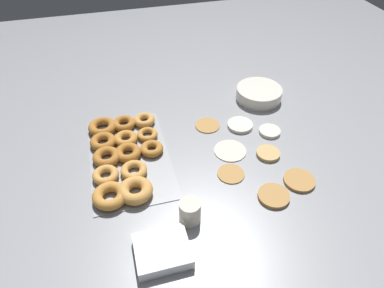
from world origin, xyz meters
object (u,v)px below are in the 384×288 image
(pancake_2, at_px, (270,131))
(pancake_3, at_px, (299,180))
(pancake_0, at_px, (230,150))
(pancake_6, at_px, (268,153))
(pancake_1, at_px, (274,196))
(batter_bowl, at_px, (259,94))
(container_stack, at_px, (162,251))
(paper_cup, at_px, (190,212))
(donut_tray, at_px, (123,155))
(pancake_5, at_px, (240,125))
(pancake_4, at_px, (208,125))
(pancake_7, at_px, (231,173))

(pancake_2, bearing_deg, pancake_3, -2.71)
(pancake_0, relative_size, pancake_6, 1.38)
(pancake_1, bearing_deg, batter_bowl, 161.70)
(container_stack, relative_size, paper_cup, 1.95)
(donut_tray, relative_size, batter_bowl, 2.41)
(donut_tray, height_order, batter_bowl, batter_bowl)
(pancake_2, height_order, donut_tray, donut_tray)
(paper_cup, bearing_deg, pancake_5, 141.19)
(pancake_0, height_order, pancake_4, same)
(pancake_2, height_order, batter_bowl, batter_bowl)
(pancake_0, relative_size, pancake_5, 1.19)
(batter_bowl, bearing_deg, pancake_5, -42.25)
(pancake_0, distance_m, pancake_6, 0.14)
(pancake_2, bearing_deg, pancake_1, -22.45)
(pancake_0, distance_m, pancake_1, 0.25)
(pancake_1, height_order, pancake_2, pancake_2)
(pancake_4, xyz_separation_m, pancake_7, (0.27, -0.00, 0.00))
(pancake_2, relative_size, donut_tray, 0.17)
(pancake_2, distance_m, donut_tray, 0.57)
(pancake_0, xyz_separation_m, pancake_6, (0.06, 0.13, 0.00))
(pancake_2, relative_size, pancake_6, 0.96)
(pancake_6, height_order, donut_tray, donut_tray)
(pancake_0, bearing_deg, pancake_6, 65.77)
(pancake_5, distance_m, donut_tray, 0.47)
(pancake_1, xyz_separation_m, container_stack, (0.11, -0.38, 0.01))
(batter_bowl, bearing_deg, pancake_3, -7.39)
(container_stack, bearing_deg, pancake_0, 137.41)
(pancake_1, relative_size, paper_cup, 1.33)
(pancake_2, distance_m, container_stack, 0.65)
(pancake_2, distance_m, paper_cup, 0.51)
(pancake_4, bearing_deg, pancake_0, 12.50)
(paper_cup, bearing_deg, batter_bowl, 140.11)
(pancake_4, relative_size, pancake_6, 1.16)
(pancake_0, bearing_deg, pancake_5, 145.00)
(pancake_6, relative_size, batter_bowl, 0.43)
(pancake_6, relative_size, container_stack, 0.57)
(pancake_7, bearing_deg, donut_tray, -116.67)
(batter_bowl, bearing_deg, pancake_1, -18.30)
(batter_bowl, bearing_deg, pancake_7, -34.35)
(pancake_4, distance_m, paper_cup, 0.46)
(pancake_1, xyz_separation_m, pancake_4, (-0.40, -0.10, -0.00))
(pancake_4, bearing_deg, container_stack, -29.18)
(pancake_7, relative_size, batter_bowl, 0.48)
(pancake_6, bearing_deg, batter_bowl, 162.31)
(pancake_1, height_order, container_stack, container_stack)
(pancake_2, bearing_deg, pancake_7, -52.56)
(pancake_2, distance_m, pancake_4, 0.24)
(pancake_5, distance_m, pancake_7, 0.27)
(pancake_0, relative_size, pancake_2, 1.44)
(pancake_1, xyz_separation_m, pancake_6, (-0.19, 0.07, 0.00))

